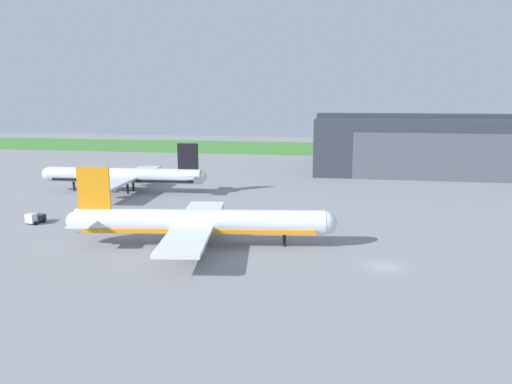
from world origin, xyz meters
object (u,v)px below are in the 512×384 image
(airliner_far_right, at_px, (124,176))
(airliner_near_left, at_px, (200,223))
(maintenance_hangar, at_px, (468,144))
(ops_van, at_px, (35,218))

(airliner_far_right, bearing_deg, airliner_near_left, -52.24)
(maintenance_hangar, distance_m, airliner_far_right, 105.37)
(maintenance_hangar, distance_m, airliner_near_left, 109.69)
(maintenance_hangar, height_order, airliner_near_left, maintenance_hangar)
(airliner_near_left, xyz_separation_m, ops_van, (-34.57, 8.20, -2.75))
(airliner_far_right, distance_m, ops_van, 32.06)
(airliner_far_right, height_order, ops_van, airliner_far_right)
(maintenance_hangar, bearing_deg, airliner_far_right, -151.02)
(airliner_near_left, height_order, ops_van, airliner_near_left)
(airliner_far_right, relative_size, ops_van, 11.11)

